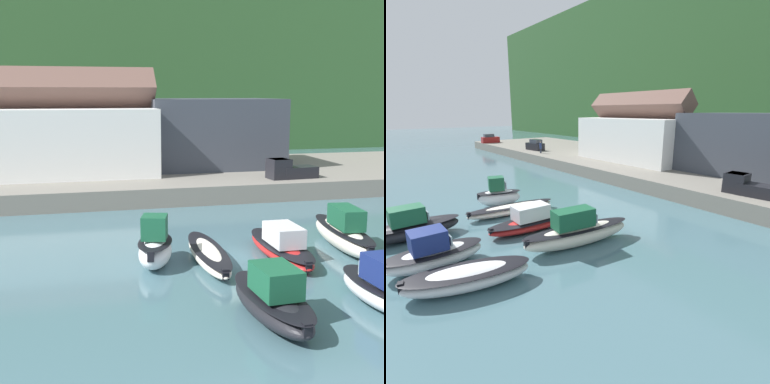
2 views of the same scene
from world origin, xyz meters
The scene contains 12 objects.
ground_plane centered at (0.00, 0.00, 0.00)m, with size 320.00×320.00×0.00m, color #476B75.
hillside_backdrop centered at (0.00, 86.32, 21.57)m, with size 240.00×61.03×43.14m.
quay_promenade centered at (0.00, 25.16, 0.84)m, with size 110.66×21.86×1.68m.
harbor_clubhouse centered at (-9.51, 24.58, 5.54)m, with size 17.94×9.83×10.55m.
yacht_club_building centered at (6.24, 27.31, 5.37)m, with size 14.20×10.59×7.40m.
moored_boat_0 centered at (-4.87, -0.89, 1.12)m, with size 3.03×4.59×2.99m.
moored_boat_1 centered at (-1.76, -0.99, 0.49)m, with size 2.17×8.48×0.91m.
moored_boat_2 centered at (2.72, -1.11, 0.73)m, with size 2.35×8.08×2.07m.
moored_boat_3 centered at (7.29, -0.20, 1.01)m, with size 2.90×8.60×2.74m.
moored_boat_4 centered at (-1.18, -9.31, 0.91)m, with size 2.57×6.85×2.51m.
moored_boat_5 centered at (4.40, -9.07, 0.89)m, with size 2.49×5.84×2.45m.
pickup_truck_0 centered at (11.07, 17.08, 2.50)m, with size 4.87×2.34×1.90m.
Camera 1 is at (-9.72, -29.71, 9.74)m, focal length 50.00 mm.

